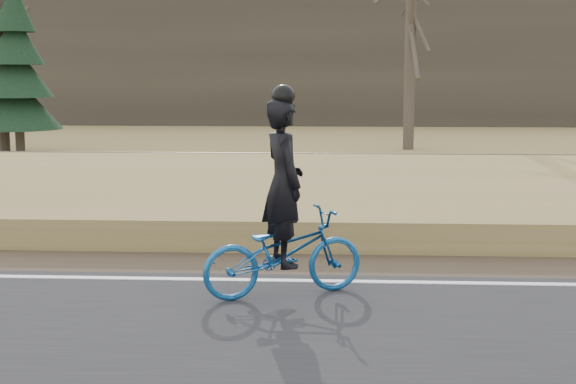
{
  "coord_description": "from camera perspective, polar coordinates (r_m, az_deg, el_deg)",
  "views": [
    {
      "loc": [
        5.64,
        -9.18,
        2.57
      ],
      "look_at": [
        5.11,
        0.5,
        1.1
      ],
      "focal_mm": 50.0,
      "sensor_mm": 36.0,
      "label": 1
    }
  ],
  "objects": [
    {
      "name": "embankment",
      "position": [
        14.71,
        -19.44,
        -1.06
      ],
      "size": [
        120.0,
        5.0,
        0.44
      ],
      "primitive_type": "cube",
      "color": "#95794C",
      "rests_on": "ground"
    },
    {
      "name": "ballast",
      "position": [
        18.24,
        -14.9,
        0.95
      ],
      "size": [
        120.0,
        3.0,
        0.45
      ],
      "primitive_type": "cube",
      "color": "slate",
      "rests_on": "ground"
    },
    {
      "name": "railroad",
      "position": [
        18.2,
        -14.93,
        1.9
      ],
      "size": [
        120.0,
        2.4,
        0.29
      ],
      "color": "black",
      "rests_on": "ballast"
    },
    {
      "name": "treeline_backdrop",
      "position": [
        39.59,
        -5.1,
        9.22
      ],
      "size": [
        120.0,
        4.0,
        6.0
      ],
      "primitive_type": "cube",
      "color": "#383328",
      "rests_on": "ground"
    },
    {
      "name": "cyclist",
      "position": [
        8.95,
        -0.33,
        -2.66
      ],
      "size": [
        1.97,
        1.33,
        2.36
      ],
      "rotation": [
        0.0,
        0.0,
        1.97
      ],
      "color": "#134C86",
      "rests_on": "road"
    },
    {
      "name": "bare_tree_center",
      "position": [
        26.63,
        8.72,
        11.1
      ],
      "size": [
        0.36,
        0.36,
        7.53
      ],
      "primitive_type": "cylinder",
      "color": "#463E33",
      "rests_on": "ground"
    },
    {
      "name": "conifer",
      "position": [
        25.87,
        -18.73,
        8.01
      ],
      "size": [
        2.6,
        2.6,
        5.27
      ],
      "color": "#463E33",
      "rests_on": "ground"
    }
  ]
}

